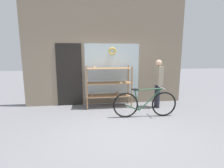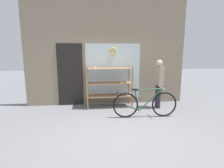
{
  "view_description": "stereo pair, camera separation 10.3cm",
  "coord_description": "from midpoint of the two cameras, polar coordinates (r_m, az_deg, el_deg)",
  "views": [
    {
      "loc": [
        -0.66,
        -3.73,
        1.79
      ],
      "look_at": [
        0.02,
        1.03,
        0.93
      ],
      "focal_mm": 28.0,
      "sensor_mm": 36.0,
      "label": 1
    },
    {
      "loc": [
        -0.55,
        -3.74,
        1.79
      ],
      "look_at": [
        0.02,
        1.03,
        0.93
      ],
      "focal_mm": 28.0,
      "sensor_mm": 36.0,
      "label": 2
    }
  ],
  "objects": [
    {
      "name": "display_case",
      "position": [
        5.78,
        -0.37,
        0.22
      ],
      "size": [
        1.49,
        0.53,
        1.36
      ],
      "color": "#8E6642",
      "rests_on": "ground_plane"
    },
    {
      "name": "storefront_facade",
      "position": [
        6.08,
        -1.42,
        10.66
      ],
      "size": [
        5.5,
        0.13,
        3.79
      ],
      "color": "gray",
      "rests_on": "ground_plane"
    },
    {
      "name": "pedestrian",
      "position": [
        5.84,
        15.47,
        1.22
      ],
      "size": [
        0.25,
        0.35,
        1.58
      ],
      "rotation": [
        0.0,
        0.0,
        1.82
      ],
      "color": "#282833",
      "rests_on": "ground_plane"
    },
    {
      "name": "ground_plane",
      "position": [
        4.18,
        2.23,
        -15.18
      ],
      "size": [
        30.0,
        30.0,
        0.0
      ],
      "primitive_type": "plane",
      "color": "slate"
    },
    {
      "name": "bicycle",
      "position": [
        5.0,
        11.26,
        -6.42
      ],
      "size": [
        1.81,
        0.46,
        0.84
      ],
      "rotation": [
        0.0,
        0.0,
        -0.04
      ],
      "color": "black",
      "rests_on": "ground_plane"
    }
  ]
}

